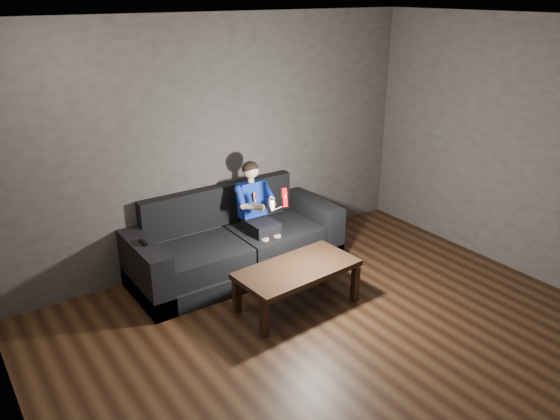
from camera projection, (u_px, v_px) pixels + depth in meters
floor at (371, 366)px, 4.53m from camera, size 5.00×5.00×0.00m
back_wall at (219, 143)px, 5.92m from camera, size 5.00×0.04×2.70m
left_wall at (18, 328)px, 2.70m from camera, size 0.04×5.00×2.70m
ceiling at (398, 24)px, 3.51m from camera, size 5.00×5.00×0.02m
sofa at (234, 245)px, 5.99m from camera, size 2.31×1.00×0.89m
child at (256, 205)px, 5.92m from camera, size 0.43×0.53×1.06m
wii_remote_red at (284, 197)px, 5.57m from camera, size 0.06×0.08×0.20m
nunchuk_white at (272, 204)px, 5.50m from camera, size 0.08×0.10×0.16m
wii_remote_black at (143, 242)px, 5.25m from camera, size 0.04×0.14×0.03m
coffee_table at (297, 272)px, 5.26m from camera, size 1.22×0.67×0.43m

